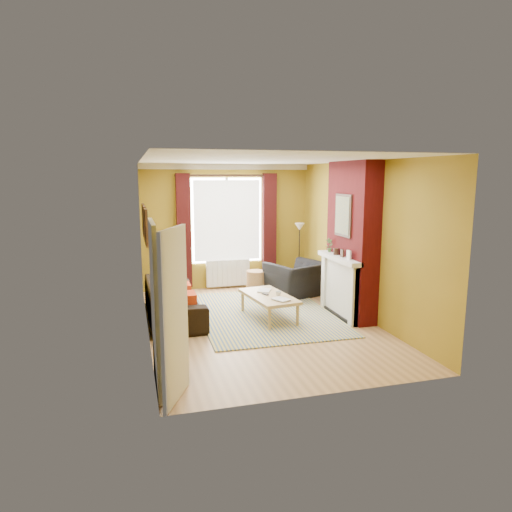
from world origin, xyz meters
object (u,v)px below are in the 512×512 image
object	(u,v)px
sofa	(173,300)
coffee_table	(269,297)
floor_lamp	(299,237)
wicker_stool	(256,282)
armchair	(296,279)

from	to	relation	value
sofa	coffee_table	xyz separation A→B (m)	(1.64, -0.53, 0.06)
coffee_table	floor_lamp	world-z (taller)	floor_lamp
wicker_stool	floor_lamp	world-z (taller)	floor_lamp
wicker_stool	floor_lamp	bearing A→B (deg)	11.54
armchair	coffee_table	xyz separation A→B (m)	(-1.04, -1.39, 0.03)
wicker_stool	sofa	bearing A→B (deg)	-146.92
sofa	coffee_table	bearing A→B (deg)	-108.73
sofa	floor_lamp	world-z (taller)	floor_lamp
sofa	coffee_table	world-z (taller)	sofa
wicker_stool	floor_lamp	size ratio (longest dim) A/B	0.35
coffee_table	floor_lamp	xyz separation A→B (m)	(1.33, 1.98, 0.79)
sofa	coffee_table	size ratio (longest dim) A/B	1.63
wicker_stool	floor_lamp	xyz separation A→B (m)	(1.08, 0.22, 0.93)
sofa	wicker_stool	xyz separation A→B (m)	(1.89, 1.23, -0.08)
sofa	coffee_table	distance (m)	1.73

